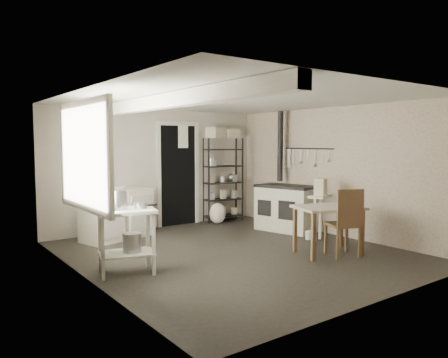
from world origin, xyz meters
TOP-DOWN VIEW (x-y plane):
  - floor at (0.00, 0.00)m, footprint 5.00×5.00m
  - ceiling at (0.00, 0.00)m, footprint 5.00×5.00m
  - wall_back at (0.00, 2.50)m, footprint 4.50×0.02m
  - wall_front at (0.00, -2.50)m, footprint 4.50×0.02m
  - wall_left at (-2.25, 0.00)m, footprint 0.02×5.00m
  - wall_right at (2.25, 0.00)m, footprint 0.02×5.00m
  - window at (-2.22, 0.20)m, footprint 0.12×1.76m
  - doorway at (0.45, 2.47)m, footprint 0.96×0.10m
  - ceiling_beam at (-1.20, 0.00)m, footprint 0.18×5.00m
  - wallpaper_panel at (2.24, 0.00)m, footprint 0.01×5.00m
  - utensil_rail at (2.19, 0.60)m, footprint 0.06×1.20m
  - prep_table at (-1.76, -0.00)m, footprint 0.83×0.69m
  - stockpot at (-1.87, 0.04)m, footprint 0.30×0.30m
  - saucepan at (-1.57, -0.02)m, footprint 0.23×0.23m
  - bucket at (-1.69, -0.02)m, footprint 0.26×0.26m
  - base_cabinets at (-1.06, 1.99)m, footprint 1.40×0.89m
  - mixing_bowl at (-1.01, 1.95)m, footprint 0.33×0.33m
  - counter_cup at (-1.44, 1.85)m, footprint 0.13×0.13m
  - shelf_rack at (1.44, 2.31)m, footprint 0.87×0.45m
  - shelf_jar at (1.18, 2.27)m, footprint 0.10×0.10m
  - storage_box_a at (1.24, 2.28)m, footprint 0.39×0.36m
  - storage_box_b at (1.62, 2.26)m, footprint 0.30×0.28m
  - stove at (1.79, 0.75)m, footprint 0.84×1.21m
  - stovepipe at (1.99, 1.15)m, footprint 0.13×0.13m
  - side_ledge at (1.73, -0.13)m, footprint 0.56×0.43m
  - oats_box at (1.68, -0.17)m, footprint 0.13×0.20m
  - work_table at (1.06, -0.87)m, footprint 1.10×0.91m
  - table_cup at (1.28, -0.92)m, footprint 0.12×0.12m
  - chair at (1.15, -1.07)m, footprint 0.54×0.55m
  - flour_sack at (1.16, 2.10)m, footprint 0.44×0.42m
  - floor_crock at (1.57, -0.02)m, footprint 0.15×0.15m

SIDE VIEW (x-z plane):
  - floor at x=0.00m, z-range 0.00..0.00m
  - floor_crock at x=1.57m, z-range 0.00..0.15m
  - flour_sack at x=1.16m, z-range 0.03..0.45m
  - work_table at x=1.06m, z-range 0.02..0.74m
  - bucket at x=-1.69m, z-range 0.26..0.51m
  - prep_table at x=-1.76m, z-range -0.01..0.81m
  - side_ledge at x=1.73m, z-range 0.05..0.81m
  - stove at x=1.79m, z-range 0.01..0.87m
  - base_cabinets at x=-1.06m, z-range 0.03..0.89m
  - chair at x=1.15m, z-range -0.02..0.99m
  - table_cup at x=1.28m, z-range 0.76..0.85m
  - saucepan at x=-1.57m, z-range 0.80..0.90m
  - stockpot at x=-1.87m, z-range 0.81..1.07m
  - shelf_rack at x=1.44m, z-range 0.07..1.83m
  - mixing_bowl at x=-1.01m, z-range 0.92..0.99m
  - counter_cup at x=-1.44m, z-range 0.92..1.01m
  - doorway at x=0.45m, z-range -0.04..2.04m
  - oats_box at x=1.68m, z-range 0.86..1.16m
  - wall_back at x=0.00m, z-range 0.00..2.30m
  - wall_front at x=0.00m, z-range 0.00..2.30m
  - wall_left at x=-2.25m, z-range 0.00..2.30m
  - wall_right at x=2.25m, z-range 0.00..2.30m
  - wallpaper_panel at x=2.24m, z-range 0.00..2.30m
  - shelf_jar at x=1.18m, z-range 1.27..1.45m
  - window at x=-2.22m, z-range 0.86..2.14m
  - utensil_rail at x=2.19m, z-range 1.33..1.77m
  - stovepipe at x=1.99m, z-range 0.94..2.24m
  - storage_box_b at x=1.62m, z-range 1.90..2.08m
  - storage_box_a at x=1.24m, z-range 1.90..2.12m
  - ceiling_beam at x=-1.20m, z-range 2.11..2.29m
  - ceiling at x=0.00m, z-range 2.30..2.30m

